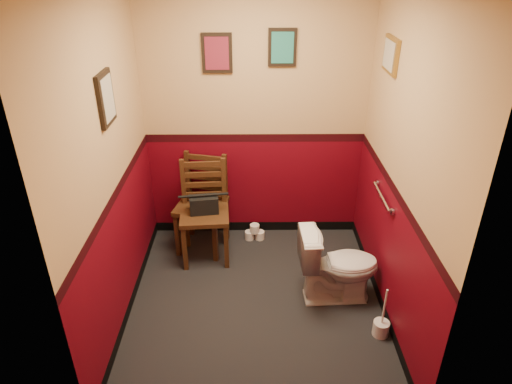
% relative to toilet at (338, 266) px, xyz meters
% --- Properties ---
extents(floor, '(2.20, 2.40, 0.00)m').
position_rel_toilet_xyz_m(floor, '(-0.72, -0.09, -0.35)').
color(floor, black).
rests_on(floor, ground).
extents(wall_back, '(2.20, 0.00, 2.70)m').
position_rel_toilet_xyz_m(wall_back, '(-0.72, 1.11, 1.00)').
color(wall_back, '#560410').
rests_on(wall_back, ground).
extents(wall_front, '(2.20, 0.00, 2.70)m').
position_rel_toilet_xyz_m(wall_front, '(-0.72, -1.29, 1.00)').
color(wall_front, '#560410').
rests_on(wall_front, ground).
extents(wall_left, '(0.00, 2.40, 2.70)m').
position_rel_toilet_xyz_m(wall_left, '(-1.82, -0.09, 1.00)').
color(wall_left, '#560410').
rests_on(wall_left, ground).
extents(wall_right, '(0.00, 2.40, 2.70)m').
position_rel_toilet_xyz_m(wall_right, '(0.38, -0.09, 1.00)').
color(wall_right, '#560410').
rests_on(wall_right, ground).
extents(grab_bar, '(0.05, 0.56, 0.06)m').
position_rel_toilet_xyz_m(grab_bar, '(0.35, 0.16, 0.60)').
color(grab_bar, silver).
rests_on(grab_bar, wall_right).
extents(framed_print_back_a, '(0.28, 0.04, 0.36)m').
position_rel_toilet_xyz_m(framed_print_back_a, '(-1.07, 1.09, 1.60)').
color(framed_print_back_a, black).
rests_on(framed_print_back_a, wall_back).
extents(framed_print_back_b, '(0.26, 0.04, 0.34)m').
position_rel_toilet_xyz_m(framed_print_back_b, '(-0.47, 1.09, 1.65)').
color(framed_print_back_b, black).
rests_on(framed_print_back_b, wall_back).
extents(framed_print_left, '(0.04, 0.30, 0.38)m').
position_rel_toilet_xyz_m(framed_print_left, '(-1.80, 0.01, 1.50)').
color(framed_print_left, black).
rests_on(framed_print_left, wall_left).
extents(framed_print_right, '(0.04, 0.34, 0.28)m').
position_rel_toilet_xyz_m(framed_print_right, '(0.36, 0.51, 1.70)').
color(framed_print_right, olive).
rests_on(framed_print_right, wall_right).
extents(toilet, '(0.72, 0.43, 0.69)m').
position_rel_toilet_xyz_m(toilet, '(0.00, 0.00, 0.00)').
color(toilet, white).
rests_on(toilet, floor).
extents(toilet_brush, '(0.13, 0.13, 0.47)m').
position_rel_toilet_xyz_m(toilet_brush, '(0.29, -0.47, -0.27)').
color(toilet_brush, silver).
rests_on(toilet_brush, floor).
extents(chair_left, '(0.56, 0.56, 1.00)m').
position_rel_toilet_xyz_m(chair_left, '(-1.26, 0.84, 0.15)').
color(chair_left, '#452714').
rests_on(chair_left, floor).
extents(chair_right, '(0.50, 0.50, 1.00)m').
position_rel_toilet_xyz_m(chair_right, '(-1.22, 0.67, 0.16)').
color(chair_right, '#452714').
rests_on(chair_right, floor).
extents(handbag, '(0.29, 0.18, 0.20)m').
position_rel_toilet_xyz_m(handbag, '(-1.22, 0.63, 0.26)').
color(handbag, black).
rests_on(handbag, chair_right).
extents(tp_stack, '(0.21, 0.11, 0.18)m').
position_rel_toilet_xyz_m(tp_stack, '(-0.73, 0.93, -0.27)').
color(tp_stack, silver).
rests_on(tp_stack, floor).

